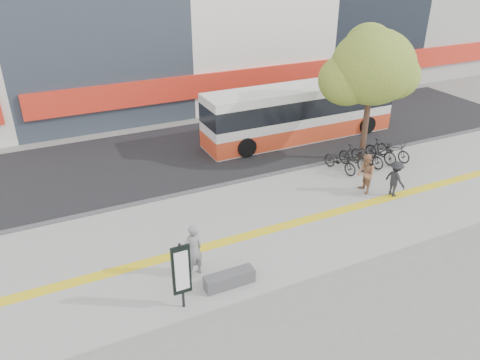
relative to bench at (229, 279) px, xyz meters
name	(u,v)px	position (x,y,z in m)	size (l,w,h in m)	color
ground	(283,246)	(2.60, 1.20, -0.30)	(120.00, 120.00, 0.00)	slate
sidewalk	(263,224)	(2.60, 2.70, -0.27)	(40.00, 7.00, 0.08)	gray
tactile_strip	(269,230)	(2.60, 2.20, -0.22)	(40.00, 0.45, 0.01)	yellow
street	(194,153)	(2.60, 10.20, -0.28)	(40.00, 8.00, 0.06)	black
curb	(225,185)	(2.60, 6.20, -0.23)	(40.00, 0.25, 0.14)	#3E3E40
bench	(229,279)	(0.00, 0.00, 0.00)	(1.60, 0.45, 0.45)	#3E3E40
signboard	(181,271)	(-1.60, -0.31, 1.06)	(0.55, 0.10, 2.20)	black
street_tree	(371,68)	(9.78, 6.02, 4.21)	(4.40, 3.80, 6.31)	#362218
bus	(300,114)	(8.55, 9.70, 1.09)	(10.70, 2.54, 2.85)	silver
bicycle_row	(368,155)	(9.56, 5.20, 0.29)	(4.21, 1.99, 1.10)	black
seated_woman	(193,250)	(-0.80, 0.96, 0.70)	(0.67, 0.44, 1.85)	black
pedestrian_tan	(366,174)	(7.65, 3.06, 0.64)	(0.84, 0.65, 1.72)	#976648
pedestrian_dark	(395,179)	(8.59, 2.31, 0.55)	(1.00, 0.58, 1.55)	black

